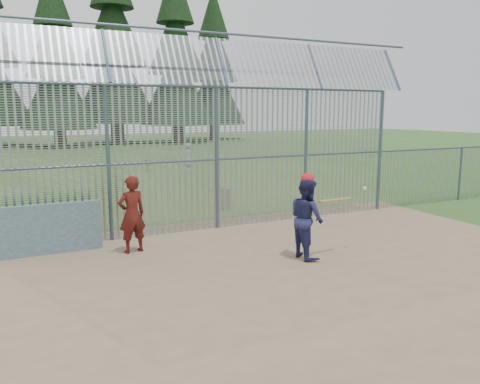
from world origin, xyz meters
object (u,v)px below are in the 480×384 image
dugout_wall (46,229)px  trash_can (225,198)px  batter (307,218)px  onlooker (132,214)px

dugout_wall → trash_can: (5.89, 2.95, -0.24)m
dugout_wall → batter: (5.34, -2.85, 0.32)m
batter → trash_can: batter is taller
batter → onlooker: bearing=59.0°
trash_can → dugout_wall: bearing=-153.4°
trash_can → onlooker: bearing=-137.9°
dugout_wall → batter: bearing=-28.0°
batter → trash_can: (0.55, 5.80, -0.56)m
dugout_wall → onlooker: onlooker is taller
batter → onlooker: 4.10m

